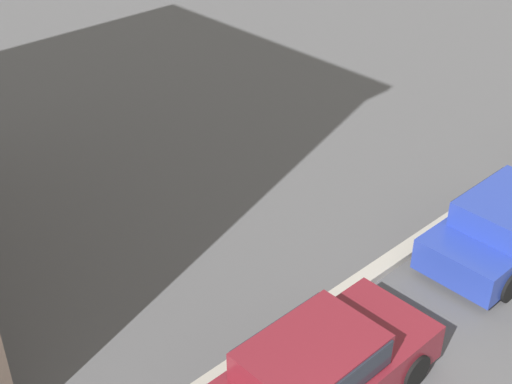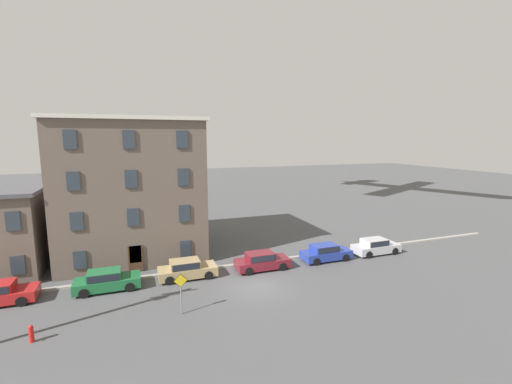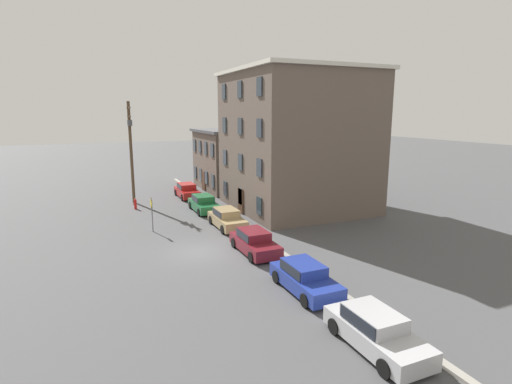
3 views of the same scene
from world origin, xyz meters
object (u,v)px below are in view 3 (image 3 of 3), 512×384
car_blue (305,276)px  caution_sign (152,209)px  car_red (187,190)px  utility_pole (131,147)px  fire_hydrant (135,204)px  car_maroon (254,241)px  car_green (204,203)px  car_tan (227,218)px  car_silver (375,329)px

car_blue → caution_sign: bearing=-158.5°
car_red → car_blue: 24.21m
car_red → utility_pole: 7.17m
caution_sign → fire_hydrant: (-7.82, -0.25, -1.22)m
car_maroon → caution_sign: 8.86m
caution_sign → car_green: bearing=130.6°
car_red → car_tan: same height
car_red → caution_sign: 12.27m
car_red → car_blue: (24.21, -0.16, 0.00)m
fire_hydrant → car_blue: bearing=14.5°
caution_sign → fire_hydrant: bearing=-178.2°
car_red → car_silver: bearing=-0.5°
car_tan → caution_sign: bearing=-101.8°
car_red → car_green: (6.50, -0.11, 0.00)m
car_green → car_blue: 17.72m
car_tan → utility_pole: (-11.66, -5.47, 4.71)m
car_red → car_silver: (29.51, -0.23, 0.00)m
car_silver → car_blue: bearing=179.2°
car_blue → car_maroon: bearing=-179.3°
car_tan → car_blue: size_ratio=1.00×
car_tan → car_silver: same height
car_green → fire_hydrant: (-3.32, -5.50, -0.27)m
car_green → fire_hydrant: bearing=-121.1°
car_green → car_blue: size_ratio=1.00×
car_maroon → caution_sign: caution_sign is taller
car_blue → car_green: bearing=179.8°
car_green → car_blue: same height
car_red → caution_sign: caution_sign is taller
utility_pole → car_maroon: bearing=16.3°
car_green → fire_hydrant: size_ratio=4.58×
car_tan → car_red: bearing=-179.6°
car_blue → car_silver: same height
car_red → car_blue: same height
car_blue → utility_pole: 24.75m
car_red → car_green: same height
car_blue → utility_pole: size_ratio=0.45×
caution_sign → utility_pole: utility_pole is taller
car_blue → car_red: bearing=179.6°
car_red → fire_hydrant: 6.45m
car_red → car_green: 6.50m
car_tan → car_blue: same height
car_silver → car_tan: bearing=179.0°
car_tan → utility_pole: 13.71m
car_maroon → utility_pole: size_ratio=0.45×
caution_sign → utility_pole: (-10.51, -0.04, 3.75)m
car_silver → fire_hydrant: bearing=-168.5°
car_blue → car_silver: (5.29, -0.08, 0.00)m
car_maroon → car_silver: size_ratio=1.00×
car_green → car_maroon: bearing=-0.6°
car_silver → utility_pole: (-29.02, -5.16, 4.71)m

